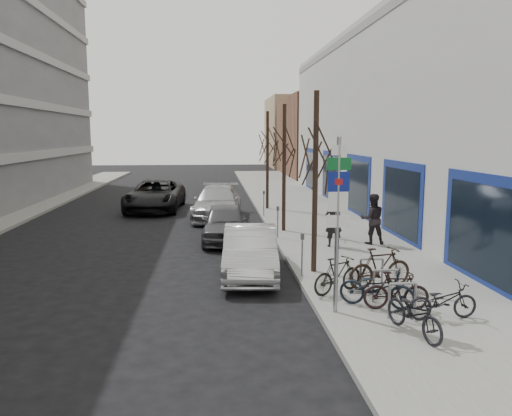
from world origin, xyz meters
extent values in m
plane|color=black|center=(0.00, 0.00, 0.00)|extent=(120.00, 120.00, 0.00)
cube|color=slate|center=(4.50, 10.00, 0.07)|extent=(5.00, 70.00, 0.15)
cube|color=brown|center=(13.00, 40.00, 4.00)|extent=(12.00, 14.00, 8.00)
cube|color=#937A5B|center=(13.50, 55.00, 4.50)|extent=(13.00, 12.00, 9.00)
cylinder|color=gray|center=(2.40, 0.00, 2.10)|extent=(0.10, 0.10, 4.20)
cube|color=white|center=(2.40, -0.03, 3.90)|extent=(0.35, 0.03, 0.22)
cube|color=#0C5926|center=(2.40, -0.03, 3.60)|extent=(0.55, 0.03, 0.28)
cube|color=navy|center=(2.40, -0.03, 3.20)|extent=(0.50, 0.03, 0.45)
cube|color=maroon|center=(2.40, -0.04, 3.20)|extent=(0.18, 0.02, 0.14)
cube|color=white|center=(2.40, -0.03, 2.75)|extent=(0.45, 0.03, 0.45)
cube|color=white|center=(2.40, -0.03, 2.30)|extent=(0.55, 0.03, 0.28)
cylinder|color=gray|center=(3.50, -0.50, 0.55)|extent=(0.06, 0.06, 0.80)
cylinder|color=gray|center=(4.10, -0.50, 0.55)|extent=(0.06, 0.06, 0.80)
cylinder|color=gray|center=(3.80, -0.50, 0.95)|extent=(0.60, 0.06, 0.06)
cylinder|color=gray|center=(3.50, 0.60, 0.55)|extent=(0.06, 0.06, 0.80)
cylinder|color=gray|center=(4.10, 0.60, 0.55)|extent=(0.06, 0.06, 0.80)
cylinder|color=gray|center=(3.80, 0.60, 0.95)|extent=(0.60, 0.06, 0.06)
cylinder|color=gray|center=(3.50, 1.70, 0.55)|extent=(0.06, 0.06, 0.80)
cylinder|color=gray|center=(4.10, 1.70, 0.55)|extent=(0.06, 0.06, 0.80)
cylinder|color=gray|center=(3.80, 1.70, 0.95)|extent=(0.60, 0.06, 0.06)
cylinder|color=black|center=(2.60, 3.50, 2.75)|extent=(0.16, 0.16, 5.50)
cylinder|color=black|center=(2.60, 10.00, 2.75)|extent=(0.16, 0.16, 5.50)
cylinder|color=black|center=(2.60, 16.50, 2.75)|extent=(0.16, 0.16, 5.50)
cylinder|color=gray|center=(2.15, 3.00, 0.70)|extent=(0.05, 0.05, 1.10)
cube|color=#3F3F44|center=(2.15, 3.00, 1.33)|extent=(0.10, 0.08, 0.18)
cylinder|color=gray|center=(2.15, 8.50, 0.70)|extent=(0.05, 0.05, 1.10)
cube|color=#3F3F44|center=(2.15, 8.50, 1.33)|extent=(0.10, 0.08, 0.18)
cylinder|color=gray|center=(2.15, 14.00, 0.70)|extent=(0.05, 0.05, 1.10)
cube|color=#3F3F44|center=(2.15, 14.00, 1.33)|extent=(0.10, 0.08, 0.18)
imported|color=black|center=(3.69, -1.46, 0.69)|extent=(0.98, 1.84, 1.08)
imported|color=black|center=(3.86, 0.03, 0.62)|extent=(1.60, 0.64, 0.95)
imported|color=black|center=(3.47, 0.25, 0.70)|extent=(1.84, 1.31, 1.10)
imported|color=black|center=(2.80, 1.37, 0.64)|extent=(1.66, 1.22, 0.99)
imported|color=black|center=(4.68, -0.65, 0.64)|extent=(1.64, 0.58, 0.98)
imported|color=black|center=(4.03, 1.69, 0.72)|extent=(1.97, 1.02, 1.15)
imported|color=#B7B7BD|center=(0.69, 3.72, 0.74)|extent=(1.86, 4.58, 1.48)
imported|color=#48484D|center=(0.05, 8.74, 0.74)|extent=(1.92, 4.42, 1.48)
imported|color=#A4A4A9|center=(-0.20, 14.21, 0.81)|extent=(2.76, 5.79, 1.63)
imported|color=black|center=(-3.67, 17.28, 0.85)|extent=(3.19, 6.29, 1.70)
imported|color=black|center=(3.98, 6.76, 1.04)|extent=(0.68, 0.48, 1.78)
imported|color=black|center=(5.55, 7.09, 1.11)|extent=(0.74, 0.52, 1.93)
camera|label=1|loc=(-0.39, -10.95, 4.25)|focal=35.00mm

